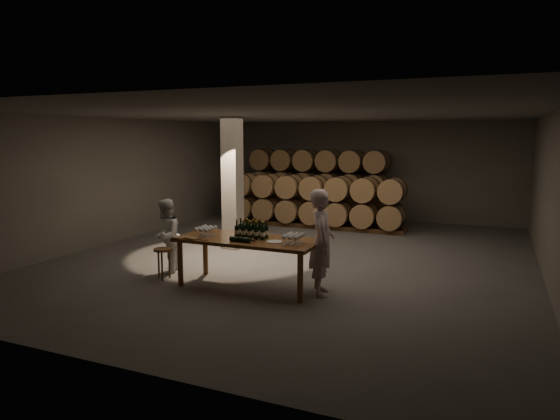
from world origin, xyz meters
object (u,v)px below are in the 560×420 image
at_px(bottle_cluster, 252,231).
at_px(plate, 274,242).
at_px(stool, 163,254).
at_px(person_woman, 166,236).
at_px(person_man, 322,242).
at_px(tasting_table, 248,244).
at_px(notebook_near, 193,238).

relative_size(bottle_cluster, plate, 2.15).
distance_m(stool, person_woman, 0.53).
relative_size(plate, stool, 0.47).
bearing_deg(plate, person_man, 15.73).
xyz_separation_m(tasting_table, stool, (-1.74, -0.19, -0.31)).
relative_size(plate, person_man, 0.15).
bearing_deg(tasting_table, bottle_cluster, 67.99).
distance_m(bottle_cluster, person_man, 1.33).
distance_m(bottle_cluster, person_woman, 2.02).
height_order(notebook_near, stool, notebook_near).
bearing_deg(stool, bottle_cluster, 8.45).
distance_m(stool, person_man, 3.15).
distance_m(person_man, person_woman, 3.33).
bearing_deg(stool, person_man, 5.76).
relative_size(plate, person_woman, 0.19).
bearing_deg(plate, bottle_cluster, 161.56).
relative_size(person_man, person_woman, 1.23).
bearing_deg(bottle_cluster, stool, -171.55).
bearing_deg(plate, person_woman, 172.77).
bearing_deg(person_man, tasting_table, 74.48).
relative_size(notebook_near, person_woman, 0.16).
bearing_deg(person_woman, plate, 63.21).
relative_size(bottle_cluster, person_woman, 0.40).
relative_size(notebook_near, stool, 0.40).
bearing_deg(person_woman, stool, 8.76).
distance_m(notebook_near, stool, 0.99).
bearing_deg(tasting_table, person_man, 5.35).
distance_m(tasting_table, person_woman, 1.98).
height_order(plate, person_woman, person_woman).
distance_m(notebook_near, person_man, 2.31).
relative_size(plate, notebook_near, 1.17).
distance_m(notebook_near, person_woman, 1.27).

